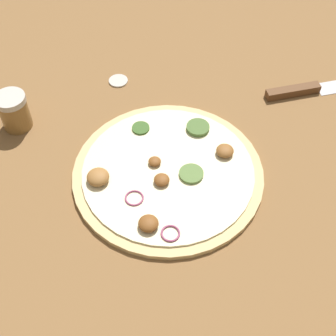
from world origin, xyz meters
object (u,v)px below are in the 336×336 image
Objects in this scene: knife at (313,89)px; loose_cap at (118,80)px; pizza at (167,173)px; spice_jar at (14,111)px.

knife is 0.41m from loose_cap.
pizza is at bearing -124.92° from loose_cap.
spice_jar is 1.83× the size of loose_cap.
spice_jar reaches higher than loose_cap.
pizza is 8.40× the size of loose_cap.
pizza reaches higher than loose_cap.
spice_jar reaches higher than knife.
pizza is at bearing -157.19° from knife.
loose_cap is at bearing 162.16° from knife.
knife is at bearing -47.96° from spice_jar.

